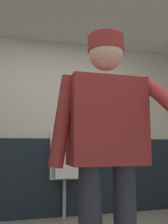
# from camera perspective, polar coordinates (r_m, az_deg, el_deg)

# --- Properties ---
(wall_back) EXTENTS (4.61, 0.12, 2.50)m
(wall_back) POSITION_cam_1_polar(r_m,az_deg,el_deg) (3.64, -6.11, -3.16)
(wall_back) COLOR beige
(wall_back) RESTS_ON ground_plane
(wainscot_band_back) EXTENTS (4.01, 0.03, 1.06)m
(wainscot_band_back) POSITION_cam_1_polar(r_m,az_deg,el_deg) (3.58, -6.09, -14.62)
(wainscot_band_back) COLOR #19232D
(wainscot_band_back) RESTS_ON ground_plane
(urinal_solo) EXTENTS (0.40, 0.34, 1.24)m
(urinal_solo) POSITION_cam_1_polar(r_m,az_deg,el_deg) (3.44, -4.19, -10.83)
(urinal_solo) COLOR white
(urinal_solo) RESTS_ON ground_plane
(person) EXTENTS (0.69, 0.60, 1.67)m
(person) POSITION_cam_1_polar(r_m,az_deg,el_deg) (1.55, 5.39, -6.44)
(person) COLOR #2D3342
(person) RESTS_ON ground_plane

